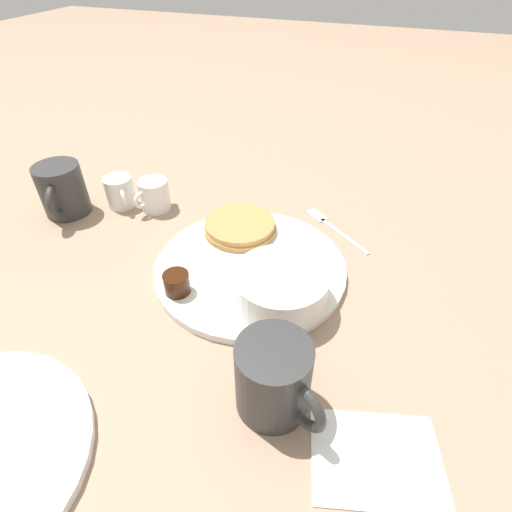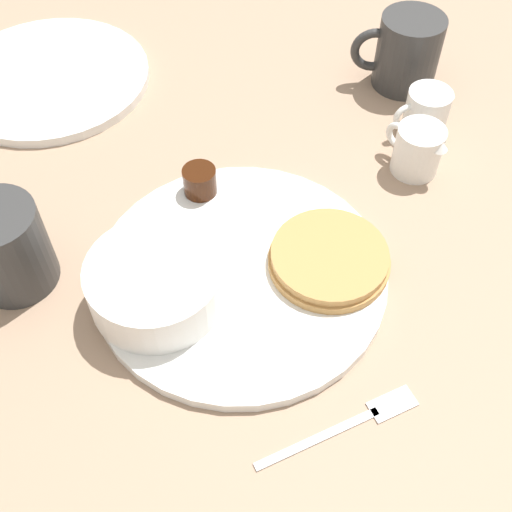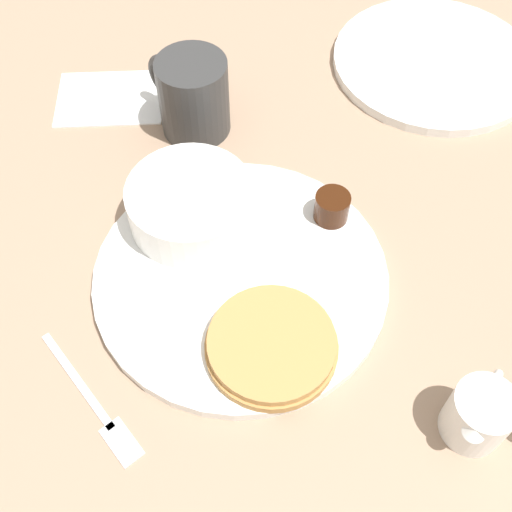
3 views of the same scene
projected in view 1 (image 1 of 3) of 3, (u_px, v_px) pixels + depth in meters
ground_plane at (250, 270)px, 0.60m from camera, size 4.00×4.00×0.00m
plate at (250, 267)px, 0.59m from camera, size 0.28×0.28×0.01m
pancake_stack at (240, 227)px, 0.65m from camera, size 0.12×0.12×0.02m
bowl at (281, 286)px, 0.52m from camera, size 0.12×0.12×0.05m
syrup_cup at (177, 283)px, 0.53m from camera, size 0.04×0.04×0.03m
butter_ramekin at (280, 309)px, 0.50m from camera, size 0.04×0.04×0.04m
coffee_mug at (275, 379)px, 0.40m from camera, size 0.10×0.08×0.09m
creamer_pitcher_near at (154, 195)px, 0.71m from camera, size 0.05×0.07×0.06m
creamer_pitcher_far at (120, 191)px, 0.72m from camera, size 0.06×0.06×0.06m
fork at (330, 225)px, 0.68m from camera, size 0.13×0.10×0.00m
napkin at (377, 458)px, 0.38m from camera, size 0.14×0.12×0.00m
second_mug at (62, 190)px, 0.69m from camera, size 0.08×0.10×0.09m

